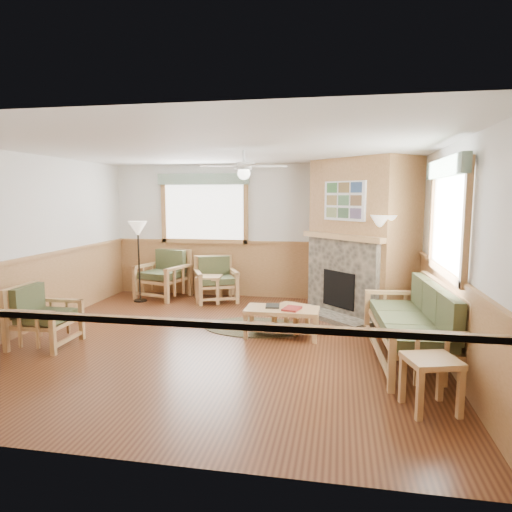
% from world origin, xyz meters
% --- Properties ---
extents(floor, '(6.00, 6.00, 0.01)m').
position_xyz_m(floor, '(0.00, 0.00, -0.01)').
color(floor, '#592E18').
rests_on(floor, ground).
extents(ceiling, '(6.00, 6.00, 0.01)m').
position_xyz_m(ceiling, '(0.00, 0.00, 2.70)').
color(ceiling, white).
rests_on(ceiling, floor).
extents(wall_back, '(6.00, 0.02, 2.70)m').
position_xyz_m(wall_back, '(0.00, 3.00, 1.35)').
color(wall_back, white).
rests_on(wall_back, floor).
extents(wall_front, '(6.00, 0.02, 2.70)m').
position_xyz_m(wall_front, '(0.00, -3.00, 1.35)').
color(wall_front, white).
rests_on(wall_front, floor).
extents(wall_left, '(0.02, 6.00, 2.70)m').
position_xyz_m(wall_left, '(-3.00, 0.00, 1.35)').
color(wall_left, white).
rests_on(wall_left, floor).
extents(wall_right, '(0.02, 6.00, 2.70)m').
position_xyz_m(wall_right, '(3.00, 0.00, 1.35)').
color(wall_right, white).
rests_on(wall_right, floor).
extents(wainscot, '(6.00, 6.00, 1.10)m').
position_xyz_m(wainscot, '(0.00, 0.00, 0.55)').
color(wainscot, '#A67544').
rests_on(wainscot, floor).
extents(fireplace, '(3.11, 3.11, 2.70)m').
position_xyz_m(fireplace, '(2.05, 2.05, 1.35)').
color(fireplace, '#A67544').
rests_on(fireplace, floor).
extents(window_back, '(1.90, 0.16, 1.50)m').
position_xyz_m(window_back, '(-1.10, 2.96, 2.53)').
color(window_back, white).
rests_on(window_back, wall_back).
extents(window_right, '(0.16, 1.90, 1.50)m').
position_xyz_m(window_right, '(2.96, -0.20, 2.53)').
color(window_right, white).
rests_on(window_right, wall_right).
extents(ceiling_fan, '(1.59, 1.59, 0.36)m').
position_xyz_m(ceiling_fan, '(0.30, 0.30, 2.66)').
color(ceiling_fan, white).
rests_on(ceiling_fan, ceiling).
extents(sofa, '(2.18, 1.01, 0.98)m').
position_xyz_m(sofa, '(2.55, -0.28, 0.49)').
color(sofa, tan).
rests_on(sofa, floor).
extents(armchair_back_left, '(1.06, 1.06, 0.97)m').
position_xyz_m(armchair_back_left, '(-1.87, 2.54, 0.48)').
color(armchair_back_left, tan).
rests_on(armchair_back_left, floor).
extents(armchair_back_right, '(1.03, 1.03, 0.87)m').
position_xyz_m(armchair_back_right, '(-0.72, 2.45, 0.43)').
color(armchair_back_right, tan).
rests_on(armchair_back_right, floor).
extents(armchair_left, '(0.76, 0.76, 0.84)m').
position_xyz_m(armchair_left, '(-2.32, -0.62, 0.42)').
color(armchair_left, tan).
rests_on(armchair_left, floor).
extents(coffee_table, '(1.07, 0.54, 0.43)m').
position_xyz_m(coffee_table, '(0.85, 0.38, 0.21)').
color(coffee_table, tan).
rests_on(coffee_table, floor).
extents(end_table_chairs, '(0.51, 0.50, 0.52)m').
position_xyz_m(end_table_chairs, '(-0.82, 2.30, 0.26)').
color(end_table_chairs, tan).
rests_on(end_table_chairs, floor).
extents(end_table_sofa, '(0.58, 0.57, 0.53)m').
position_xyz_m(end_table_sofa, '(2.55, -1.67, 0.26)').
color(end_table_sofa, tan).
rests_on(end_table_sofa, floor).
extents(footstool, '(0.60, 0.60, 0.40)m').
position_xyz_m(footstool, '(0.95, 0.69, 0.20)').
color(footstool, tan).
rests_on(footstool, floor).
extents(braided_rug, '(1.70, 1.70, 0.01)m').
position_xyz_m(braided_rug, '(0.36, 0.77, 0.01)').
color(braided_rug, brown).
rests_on(braided_rug, floor).
extents(floor_lamp_left, '(0.41, 0.41, 1.59)m').
position_xyz_m(floor_lamp_left, '(-2.19, 2.14, 0.79)').
color(floor_lamp_left, black).
rests_on(floor_lamp_left, floor).
extents(floor_lamp_right, '(0.50, 0.50, 1.77)m').
position_xyz_m(floor_lamp_right, '(2.32, 1.27, 0.89)').
color(floor_lamp_right, black).
rests_on(floor_lamp_right, floor).
extents(book_red, '(0.29, 0.34, 0.03)m').
position_xyz_m(book_red, '(1.00, 0.33, 0.46)').
color(book_red, maroon).
rests_on(book_red, coffee_table).
extents(book_dark, '(0.23, 0.29, 0.03)m').
position_xyz_m(book_dark, '(0.70, 0.45, 0.45)').
color(book_dark, black).
rests_on(book_dark, coffee_table).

